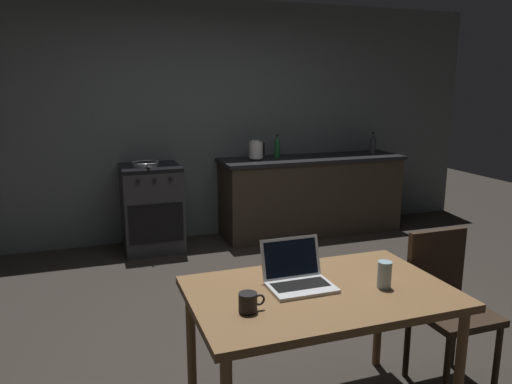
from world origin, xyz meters
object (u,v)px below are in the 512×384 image
laptop (298,277)px  bottle (373,144)px  stove_oven (152,208)px  drinking_glass (384,275)px  electric_kettle (256,151)px  dining_table (320,303)px  coffee_mug (248,302)px  frying_pan (145,164)px  bottle_b (277,147)px  chair (446,298)px

laptop → bottle: size_ratio=1.21×
stove_oven → drinking_glass: (0.74, -3.14, 0.35)m
stove_oven → electric_kettle: electric_kettle is taller
dining_table → electric_kettle: (0.74, 3.06, 0.35)m
laptop → electric_kettle: size_ratio=1.46×
electric_kettle → coffee_mug: (-1.15, -3.17, -0.23)m
stove_oven → bottle: bottle is taller
electric_kettle → frying_pan: 1.21m
stove_oven → coffee_mug: bearing=-89.7°
laptop → bottle_b: bottle_b is taller
coffee_mug → drinking_glass: bearing=2.3°
drinking_glass → chair: bearing=17.2°
frying_pan → drinking_glass: 3.22m
coffee_mug → bottle_b: bottle_b is taller
chair → bottle_b: size_ratio=3.39×
stove_oven → chair: size_ratio=1.01×
stove_oven → dining_table: stove_oven is taller
bottle → drinking_glass: size_ratio=1.95×
laptop → frying_pan: bearing=94.7°
bottle → frying_pan: bearing=179.5°
laptop → electric_kettle: 3.10m
chair → bottle: 3.26m
bottle_b → bottle: bearing=-6.3°
frying_pan → chair: bearing=-65.8°
chair → laptop: size_ratio=2.80×
dining_table → drinking_glass: (0.31, -0.08, 0.14)m
chair → frying_pan: frying_pan is taller
dining_table → chair: size_ratio=1.44×
chair → laptop: (-0.94, -0.00, 0.26)m
stove_oven → chair: 3.24m
dining_table → bottle_b: 3.33m
bottle → dining_table: bearing=-126.1°
coffee_mug → laptop: bearing=30.4°
electric_kettle → coffee_mug: electric_kettle is taller
electric_kettle → drinking_glass: 3.18m
electric_kettle → bottle: 1.46m
drinking_glass → coffee_mug: bearing=-177.7°
laptop → coffee_mug: laptop is taller
dining_table → drinking_glass: bearing=-14.8°
dining_table → coffee_mug: coffee_mug is taller
bottle_b → coffee_mug: bearing=-113.8°
dining_table → laptop: (-0.09, 0.08, 0.12)m
frying_pan → bottle_b: bearing=4.1°
chair → bottle: size_ratio=3.39×
dining_table → electric_kettle: 3.17m
stove_oven → laptop: size_ratio=2.81×
electric_kettle → drinking_glass: electric_kettle is taller
dining_table → chair: (0.85, 0.08, -0.14)m
stove_oven → coffee_mug: stove_oven is taller
dining_table → coffee_mug: size_ratio=10.46×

